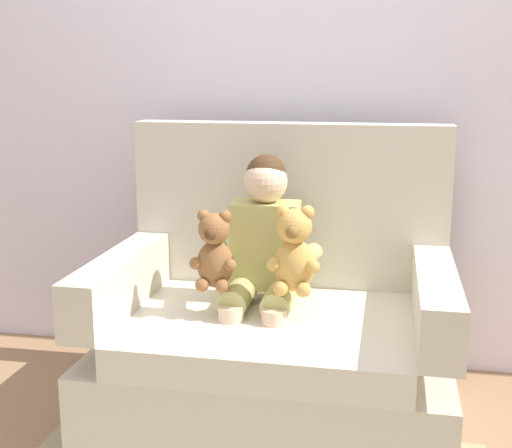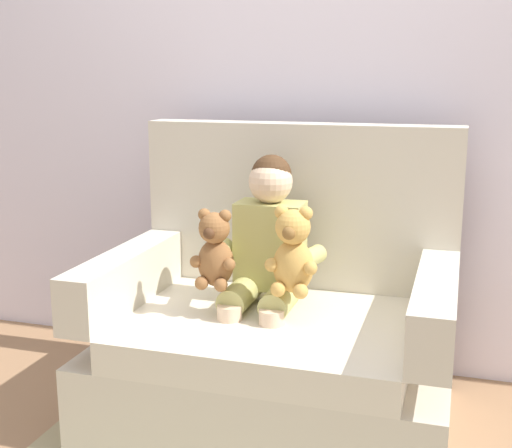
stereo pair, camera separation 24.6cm
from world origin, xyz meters
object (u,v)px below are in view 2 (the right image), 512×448
object	(u,v)px
armchair	(279,333)
plush_honey	(293,253)
seated_child	(266,253)
plush_brown	(215,251)

from	to	relation	value
armchair	plush_honey	bearing A→B (deg)	-57.10
seated_child	plush_brown	distance (m)	0.22
seated_child	plush_honey	bearing A→B (deg)	-49.37
plush_brown	plush_honey	xyz separation A→B (m)	(0.29, 0.01, 0.01)
armchair	plush_brown	world-z (taller)	armchair
armchair	plush_honey	world-z (taller)	armchair
armchair	plush_brown	distance (m)	0.43
armchair	seated_child	world-z (taller)	armchair
armchair	seated_child	xyz separation A→B (m)	(-0.06, 0.02, 0.32)
armchair	plush_brown	xyz separation A→B (m)	(-0.21, -0.14, 0.35)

